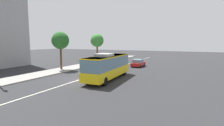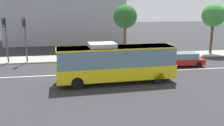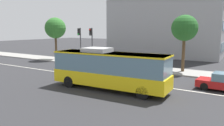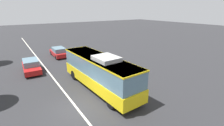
{
  "view_description": "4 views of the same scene",
  "coord_description": "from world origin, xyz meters",
  "px_view_note": "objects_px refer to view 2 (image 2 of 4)",
  "views": [
    {
      "loc": [
        -18.35,
        -13.59,
        4.9
      ],
      "look_at": [
        2.55,
        -3.47,
        2.11
      ],
      "focal_mm": 28.18,
      "sensor_mm": 36.0,
      "label": 1
    },
    {
      "loc": [
        -1.67,
        -23.11,
        6.37
      ],
      "look_at": [
        1.46,
        -4.63,
        2.07
      ],
      "focal_mm": 39.53,
      "sensor_mm": 36.0,
      "label": 2
    },
    {
      "loc": [
        11.94,
        -18.28,
        5.02
      ],
      "look_at": [
        2.53,
        -3.46,
        2.33
      ],
      "focal_mm": 35.6,
      "sensor_mm": 36.0,
      "label": 3
    },
    {
      "loc": [
        -10.55,
        3.73,
        7.32
      ],
      "look_at": [
        2.36,
        -4.76,
        2.18
      ],
      "focal_mm": 26.31,
      "sensor_mm": 36.0,
      "label": 4
    }
  ],
  "objects_px": {
    "street_tree_kerbside_left": "(125,17)",
    "sedan_red_ahead": "(183,59)",
    "traffic_light_near_corner": "(5,33)",
    "traffic_light_mid_block": "(25,32)",
    "street_tree_kerbside_right": "(214,16)",
    "transit_bus": "(116,62)"
  },
  "relations": [
    {
      "from": "transit_bus",
      "to": "sedan_red_ahead",
      "type": "relative_size",
      "value": 2.21
    },
    {
      "from": "transit_bus",
      "to": "traffic_light_mid_block",
      "type": "distance_m",
      "value": 12.66
    },
    {
      "from": "sedan_red_ahead",
      "to": "traffic_light_near_corner",
      "type": "distance_m",
      "value": 19.89
    },
    {
      "from": "sedan_red_ahead",
      "to": "street_tree_kerbside_left",
      "type": "height_order",
      "value": "street_tree_kerbside_left"
    },
    {
      "from": "transit_bus",
      "to": "street_tree_kerbside_left",
      "type": "bearing_deg",
      "value": 70.72
    },
    {
      "from": "street_tree_kerbside_left",
      "to": "sedan_red_ahead",
      "type": "bearing_deg",
      "value": -49.4
    },
    {
      "from": "transit_bus",
      "to": "sedan_red_ahead",
      "type": "height_order",
      "value": "transit_bus"
    },
    {
      "from": "street_tree_kerbside_left",
      "to": "traffic_light_mid_block",
      "type": "bearing_deg",
      "value": -171.05
    },
    {
      "from": "traffic_light_mid_block",
      "to": "street_tree_kerbside_left",
      "type": "distance_m",
      "value": 12.18
    },
    {
      "from": "transit_bus",
      "to": "street_tree_kerbside_left",
      "type": "relative_size",
      "value": 1.52
    },
    {
      "from": "traffic_light_mid_block",
      "to": "street_tree_kerbside_left",
      "type": "height_order",
      "value": "street_tree_kerbside_left"
    },
    {
      "from": "sedan_red_ahead",
      "to": "street_tree_kerbside_left",
      "type": "distance_m",
      "value": 9.14
    },
    {
      "from": "traffic_light_mid_block",
      "to": "street_tree_kerbside_right",
      "type": "relative_size",
      "value": 0.77
    },
    {
      "from": "traffic_light_near_corner",
      "to": "traffic_light_mid_block",
      "type": "xyz_separation_m",
      "value": [
        2.08,
        -0.0,
        0.0
      ]
    },
    {
      "from": "street_tree_kerbside_left",
      "to": "transit_bus",
      "type": "bearing_deg",
      "value": -106.31
    },
    {
      "from": "traffic_light_mid_block",
      "to": "street_tree_kerbside_left",
      "type": "bearing_deg",
      "value": 101.97
    },
    {
      "from": "traffic_light_mid_block",
      "to": "street_tree_kerbside_right",
      "type": "xyz_separation_m",
      "value": [
        23.94,
        1.67,
        1.64
      ]
    },
    {
      "from": "sedan_red_ahead",
      "to": "traffic_light_near_corner",
      "type": "height_order",
      "value": "traffic_light_near_corner"
    },
    {
      "from": "sedan_red_ahead",
      "to": "street_tree_kerbside_right",
      "type": "distance_m",
      "value": 10.03
    },
    {
      "from": "traffic_light_near_corner",
      "to": "street_tree_kerbside_right",
      "type": "distance_m",
      "value": 26.12
    },
    {
      "from": "sedan_red_ahead",
      "to": "traffic_light_mid_block",
      "type": "distance_m",
      "value": 17.89
    },
    {
      "from": "sedan_red_ahead",
      "to": "traffic_light_mid_block",
      "type": "relative_size",
      "value": 0.88
    }
  ]
}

